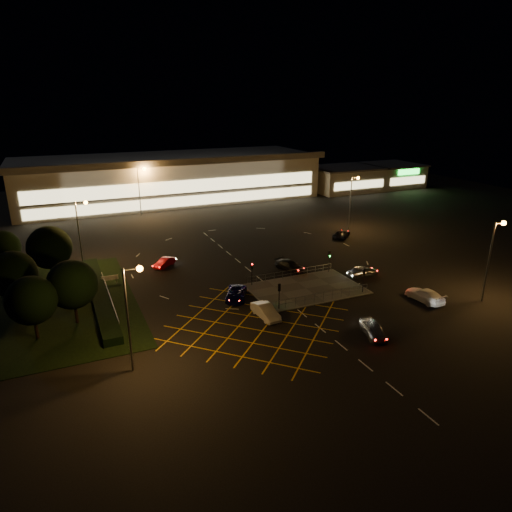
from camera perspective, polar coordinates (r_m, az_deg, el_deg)
name	(u,v)px	position (r m, az deg, el deg)	size (l,w,h in m)	color
ground	(285,286)	(60.87, 3.70, -3.79)	(180.00, 180.00, 0.00)	black
pedestrian_island	(306,289)	(60.14, 6.28, -4.10)	(14.00, 9.00, 0.12)	#4C4944
grass_verge	(57,305)	(60.33, -23.66, -5.62)	(18.00, 30.00, 0.08)	black
hedge	(99,295)	(60.22, -18.99, -4.58)	(2.00, 26.00, 1.00)	black
supermarket	(170,178)	(116.03, -10.74, 9.61)	(72.00, 26.50, 10.50)	beige
retail_unit_a	(344,178)	(127.95, 10.94, 9.50)	(18.80, 14.80, 6.35)	beige
retail_unit_b	(391,175)	(137.62, 16.52, 9.72)	(14.80, 14.80, 6.35)	beige
streetlight_sw	(132,304)	(41.48, -15.30, -5.85)	(1.78, 0.56, 10.03)	slate
streetlight_se	(493,250)	(61.19, 27.54, 0.69)	(1.78, 0.56, 10.03)	slate
streetlight_nw	(81,225)	(69.71, -21.00, 3.62)	(1.78, 0.56, 10.03)	slate
streetlight_ne	(353,195)	(87.80, 11.99, 7.43)	(1.78, 0.56, 10.03)	slate
streetlight_far_left	(141,184)	(100.44, -14.20, 8.68)	(1.78, 0.56, 10.03)	slate
streetlight_far_right	(302,172)	(115.88, 5.72, 10.46)	(1.78, 0.56, 10.03)	slate
signal_sw	(279,291)	(53.35, 2.92, -4.40)	(0.28, 0.30, 3.15)	black
signal_se	(364,276)	(59.39, 13.32, -2.42)	(0.28, 0.30, 3.15)	black
signal_nw	(252,269)	(60.05, -0.52, -1.64)	(0.28, 0.30, 3.15)	black
signal_ne	(329,257)	(65.47, 9.15, -0.12)	(0.28, 0.30, 3.15)	black
tree_a	(31,300)	(51.40, -26.27, -5.01)	(5.04, 5.04, 6.86)	black
tree_b	(13,274)	(58.94, -28.11, -2.03)	(5.40, 5.40, 7.35)	black
tree_c	(50,248)	(66.23, -24.40, 0.96)	(5.76, 5.76, 7.84)	black
tree_d	(3,247)	(72.63, -29.06, 0.96)	(4.68, 4.68, 6.37)	black
tree_e	(72,284)	(53.02, -22.00, -3.32)	(5.40, 5.40, 7.35)	black
car_near_silver	(373,329)	(49.81, 14.44, -8.85)	(1.79, 4.45, 1.52)	#9EA1A5
car_queue_white	(266,311)	(52.08, 1.20, -6.92)	(1.61, 4.63, 1.53)	silver
car_left_blue	(236,294)	(56.77, -2.50, -4.73)	(2.33, 5.06, 1.41)	#0B0B47
car_far_dkgrey	(290,266)	(66.29, 4.27, -1.20)	(2.00, 4.91, 1.42)	black
car_right_silver	(362,271)	(65.54, 13.14, -1.87)	(1.78, 4.43, 1.51)	#A0A3A6
car_circ_red	(165,262)	(68.89, -11.37, -0.80)	(1.37, 3.93, 1.29)	maroon
car_east_grey	(341,234)	(83.46, 10.64, 2.75)	(2.21, 4.79, 1.33)	black
car_approach_white	(425,295)	(59.92, 20.35, -4.58)	(2.16, 5.30, 1.54)	white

